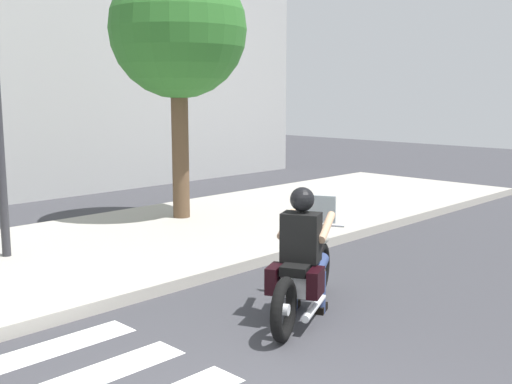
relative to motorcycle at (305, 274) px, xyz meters
name	(u,v)px	position (x,y,z in m)	size (l,w,h in m)	color
motorcycle	(305,274)	(0.00, 0.00, 0.00)	(2.02, 1.06, 1.24)	black
rider	(303,243)	(-0.07, -0.03, 0.37)	(0.76, 0.70, 1.44)	black
tree_near_rack	(178,31)	(2.01, 4.63, 3.02)	(2.43, 2.43, 4.74)	brown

